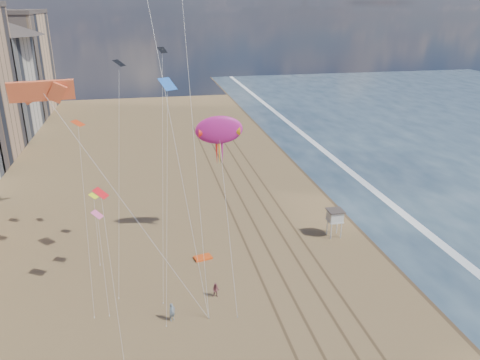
{
  "coord_description": "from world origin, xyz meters",
  "views": [
    {
      "loc": [
        -12.43,
        -23.47,
        28.7
      ],
      "look_at": [
        -2.3,
        26.0,
        9.5
      ],
      "focal_mm": 35.0,
      "sensor_mm": 36.0,
      "label": 1
    }
  ],
  "objects_px": {
    "show_kite": "(219,130)",
    "kite_flyer_b": "(216,290)",
    "grounded_kite": "(203,258)",
    "kite_flyer_a": "(172,312)",
    "lifeguard_stand": "(335,216)"
  },
  "relations": [
    {
      "from": "lifeguard_stand",
      "to": "kite_flyer_b",
      "type": "relative_size",
      "value": 2.35
    },
    {
      "from": "lifeguard_stand",
      "to": "show_kite",
      "type": "bearing_deg",
      "value": 169.48
    },
    {
      "from": "lifeguard_stand",
      "to": "kite_flyer_a",
      "type": "height_order",
      "value": "lifeguard_stand"
    },
    {
      "from": "grounded_kite",
      "to": "show_kite",
      "type": "xyz_separation_m",
      "value": [
        3.0,
        5.0,
        14.25
      ]
    },
    {
      "from": "grounded_kite",
      "to": "kite_flyer_a",
      "type": "height_order",
      "value": "kite_flyer_a"
    },
    {
      "from": "lifeguard_stand",
      "to": "kite_flyer_b",
      "type": "height_order",
      "value": "lifeguard_stand"
    },
    {
      "from": "lifeguard_stand",
      "to": "grounded_kite",
      "type": "bearing_deg",
      "value": -172.54
    },
    {
      "from": "show_kite",
      "to": "kite_flyer_a",
      "type": "xyz_separation_m",
      "value": [
        -7.36,
        -15.99,
        -13.43
      ]
    },
    {
      "from": "kite_flyer_a",
      "to": "kite_flyer_b",
      "type": "xyz_separation_m",
      "value": [
        4.7,
        2.96,
        -0.14
      ]
    },
    {
      "from": "kite_flyer_a",
      "to": "show_kite",
      "type": "bearing_deg",
      "value": 28.98
    },
    {
      "from": "show_kite",
      "to": "lifeguard_stand",
      "type": "bearing_deg",
      "value": -10.52
    },
    {
      "from": "kite_flyer_a",
      "to": "lifeguard_stand",
      "type": "bearing_deg",
      "value": -5.08
    },
    {
      "from": "kite_flyer_a",
      "to": "kite_flyer_b",
      "type": "distance_m",
      "value": 5.56
    },
    {
      "from": "show_kite",
      "to": "kite_flyer_b",
      "type": "relative_size",
      "value": 13.58
    },
    {
      "from": "show_kite",
      "to": "kite_flyer_b",
      "type": "distance_m",
      "value": 19.0
    }
  ]
}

